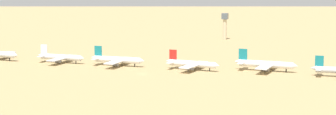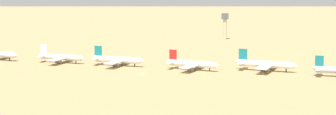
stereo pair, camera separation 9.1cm
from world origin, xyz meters
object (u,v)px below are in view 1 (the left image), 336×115
(parked_jet_white_1, at_px, (61,57))
(parked_jet_teal_4, at_px, (265,64))
(control_tower, at_px, (225,24))
(parked_jet_red_3, at_px, (192,64))
(parked_jet_teal_2, at_px, (117,60))

(parked_jet_white_1, relative_size, parked_jet_teal_4, 0.90)
(control_tower, bearing_deg, parked_jet_teal_4, -69.67)
(parked_jet_white_1, height_order, parked_jet_teal_4, parked_jet_teal_4)
(parked_jet_red_3, distance_m, parked_jet_teal_4, 43.37)
(parked_jet_white_1, bearing_deg, parked_jet_red_3, 2.13)
(control_tower, bearing_deg, parked_jet_red_3, -84.78)
(parked_jet_white_1, relative_size, parked_jet_teal_2, 0.94)
(parked_jet_red_3, height_order, parked_jet_teal_4, parked_jet_teal_4)
(parked_jet_teal_2, relative_size, parked_jet_teal_4, 0.95)
(parked_jet_white_1, height_order, parked_jet_teal_2, parked_jet_teal_2)
(parked_jet_red_3, bearing_deg, control_tower, 103.91)
(parked_jet_teal_2, distance_m, control_tower, 166.26)
(parked_jet_red_3, distance_m, control_tower, 165.07)
(parked_jet_teal_2, distance_m, parked_jet_teal_4, 91.40)
(parked_jet_white_1, xyz_separation_m, parked_jet_teal_4, (130.59, 6.73, 0.43))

